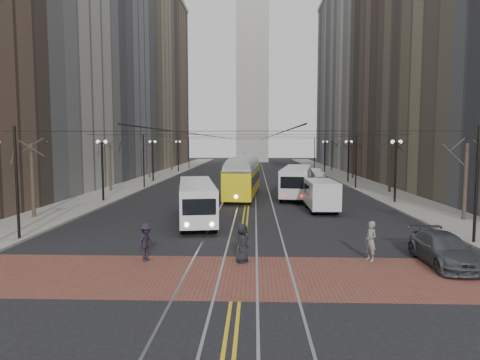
# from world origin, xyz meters

# --- Properties ---
(ground) EXTENTS (260.00, 260.00, 0.00)m
(ground) POSITION_xyz_m (0.00, 0.00, 0.00)
(ground) COLOR black
(ground) RESTS_ON ground
(sidewalk_left) EXTENTS (5.00, 140.00, 0.15)m
(sidewalk_left) POSITION_xyz_m (-15.00, 45.00, 0.07)
(sidewalk_left) COLOR gray
(sidewalk_left) RESTS_ON ground
(sidewalk_right) EXTENTS (5.00, 140.00, 0.15)m
(sidewalk_right) POSITION_xyz_m (15.00, 45.00, 0.07)
(sidewalk_right) COLOR gray
(sidewalk_right) RESTS_ON ground
(crosswalk_band) EXTENTS (25.00, 6.00, 0.01)m
(crosswalk_band) POSITION_xyz_m (0.00, -4.00, 0.01)
(crosswalk_band) COLOR brown
(crosswalk_band) RESTS_ON ground
(streetcar_rails) EXTENTS (4.80, 130.00, 0.02)m
(streetcar_rails) POSITION_xyz_m (0.00, 45.00, 0.00)
(streetcar_rails) COLOR gray
(streetcar_rails) RESTS_ON ground
(centre_lines) EXTENTS (0.42, 130.00, 0.01)m
(centre_lines) POSITION_xyz_m (0.00, 45.00, 0.01)
(centre_lines) COLOR gold
(centre_lines) RESTS_ON ground
(building_left_mid) EXTENTS (16.00, 20.00, 34.00)m
(building_left_mid) POSITION_xyz_m (-25.50, 46.00, 17.00)
(building_left_mid) COLOR slate
(building_left_mid) RESTS_ON ground
(building_left_midfar) EXTENTS (20.00, 20.00, 52.00)m
(building_left_midfar) POSITION_xyz_m (-27.50, 66.00, 26.00)
(building_left_midfar) COLOR #7F7357
(building_left_midfar) RESTS_ON ground
(building_left_far) EXTENTS (16.00, 20.00, 40.00)m
(building_left_far) POSITION_xyz_m (-25.50, 86.00, 20.00)
(building_left_far) COLOR brown
(building_left_far) RESTS_ON ground
(building_right_mid) EXTENTS (16.00, 20.00, 34.00)m
(building_right_mid) POSITION_xyz_m (25.50, 46.00, 17.00)
(building_right_mid) COLOR brown
(building_right_mid) RESTS_ON ground
(building_right_midfar) EXTENTS (20.00, 20.00, 52.00)m
(building_right_midfar) POSITION_xyz_m (27.50, 66.00, 26.00)
(building_right_midfar) COLOR #A5A39B
(building_right_midfar) RESTS_ON ground
(building_right_far) EXTENTS (16.00, 20.00, 40.00)m
(building_right_far) POSITION_xyz_m (25.50, 86.00, 20.00)
(building_right_far) COLOR slate
(building_right_far) RESTS_ON ground
(clock_tower) EXTENTS (12.00, 12.00, 66.00)m
(clock_tower) POSITION_xyz_m (0.00, 102.00, 35.96)
(clock_tower) COLOR #B2AFA5
(clock_tower) RESTS_ON ground
(lamp_posts) EXTENTS (27.60, 57.20, 5.60)m
(lamp_posts) POSITION_xyz_m (-0.00, 28.75, 2.80)
(lamp_posts) COLOR black
(lamp_posts) RESTS_ON ground
(street_trees) EXTENTS (31.68, 53.28, 5.60)m
(street_trees) POSITION_xyz_m (0.00, 35.25, 2.80)
(street_trees) COLOR #382D23
(street_trees) RESTS_ON ground
(trolley_wires) EXTENTS (25.96, 120.00, 6.60)m
(trolley_wires) POSITION_xyz_m (0.00, 34.83, 3.77)
(trolley_wires) COLOR black
(trolley_wires) RESTS_ON ground
(transit_bus) EXTENTS (4.12, 11.39, 2.79)m
(transit_bus) POSITION_xyz_m (-3.50, 8.60, 1.40)
(transit_bus) COLOR silver
(transit_bus) RESTS_ON ground
(streetcar) EXTENTS (3.56, 14.50, 3.39)m
(streetcar) POSITION_xyz_m (-0.50, 22.60, 1.69)
(streetcar) COLOR yellow
(streetcar) RESTS_ON ground
(rear_bus) EXTENTS (4.35, 12.02, 3.07)m
(rear_bus) POSITION_xyz_m (5.00, 22.22, 1.53)
(rear_bus) COLOR silver
(rear_bus) RESTS_ON ground
(cargo_van) EXTENTS (2.23, 5.73, 2.53)m
(cargo_van) POSITION_xyz_m (6.16, 13.17, 1.27)
(cargo_van) COLOR silver
(cargo_van) RESTS_ON ground
(sedan_grey) EXTENTS (2.36, 5.05, 1.67)m
(sedan_grey) POSITION_xyz_m (8.10, 25.88, 0.84)
(sedan_grey) COLOR #3C3D43
(sedan_grey) RESTS_ON ground
(sedan_silver) EXTENTS (2.29, 5.13, 1.64)m
(sedan_silver) POSITION_xyz_m (10.19, 44.37, 0.82)
(sedan_silver) COLOR #ADAFB5
(sedan_silver) RESTS_ON ground
(sedan_parked) EXTENTS (2.03, 4.96, 1.44)m
(sedan_parked) POSITION_xyz_m (9.50, -2.00, 0.72)
(sedan_parked) COLOR #43464B
(sedan_parked) RESTS_ON ground
(pedestrian_a) EXTENTS (0.88, 1.06, 1.86)m
(pedestrian_a) POSITION_xyz_m (0.11, -1.98, 0.94)
(pedestrian_a) COLOR black
(pedestrian_a) RESTS_ON crosswalk_band
(pedestrian_b) EXTENTS (0.69, 0.82, 1.91)m
(pedestrian_b) POSITION_xyz_m (6.26, -1.50, 0.97)
(pedestrian_b) COLOR gray
(pedestrian_b) RESTS_ON crosswalk_band
(pedestrian_d) EXTENTS (1.06, 1.35, 1.83)m
(pedestrian_d) POSITION_xyz_m (-4.50, -1.85, 0.93)
(pedestrian_d) COLOR black
(pedestrian_d) RESTS_ON crosswalk_band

